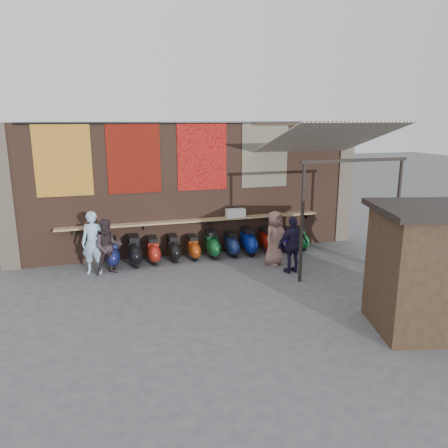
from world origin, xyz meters
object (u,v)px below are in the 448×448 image
object	(u,v)px
scooter_stool_4	(193,247)
scooter_stool_10	(300,238)
scooter_stool_0	(112,253)
shopper_grey	(403,244)
scooter_stool_7	(248,241)
diner_right	(108,247)
scooter_stool_9	(285,239)
shelf_box	(235,213)
scooter_stool_2	(153,250)
diner_left	(93,243)
scooter_stool_3	(173,248)
shopper_tan	(275,238)
shopper_navy	(293,245)
scooter_stool_5	(212,244)
market_stall	(436,272)
scooter_stool_6	(231,244)
scooter_stool_8	(267,240)
scooter_stool_1	(135,251)

from	to	relation	value
scooter_stool_4	scooter_stool_10	world-z (taller)	scooter_stool_10
scooter_stool_0	shopper_grey	size ratio (longest dim) A/B	0.49
scooter_stool_7	diner_right	xyz separation A→B (m)	(-4.20, -0.59, 0.35)
scooter_stool_0	scooter_stool_9	bearing A→B (deg)	0.02
shelf_box	shopper_grey	distance (m)	4.88
scooter_stool_2	scooter_stool_7	world-z (taller)	scooter_stool_7
scooter_stool_10	diner_left	distance (m)	6.36
scooter_stool_3	shopper_tan	size ratio (longest dim) A/B	0.50
scooter_stool_4	shopper_grey	world-z (taller)	shopper_grey
diner_left	shopper_navy	xyz separation A→B (m)	(5.17, -1.48, -0.08)
scooter_stool_9	diner_right	world-z (taller)	diner_right
scooter_stool_5	diner_left	bearing A→B (deg)	-172.51
scooter_stool_2	scooter_stool_7	size ratio (longest dim) A/B	0.92
scooter_stool_3	scooter_stool_10	distance (m)	4.08
scooter_stool_0	scooter_stool_7	distance (m)	4.09
scooter_stool_10	market_stall	xyz separation A→B (m)	(0.08, -5.69, 0.84)
scooter_stool_4	diner_right	distance (m)	2.57
scooter_stool_4	scooter_stool_7	xyz separation A→B (m)	(1.74, -0.03, 0.06)
shelf_box	scooter_stool_4	distance (m)	1.70
scooter_stool_6	scooter_stool_10	distance (m)	2.30
scooter_stool_7	shopper_navy	bearing A→B (deg)	-72.65
shopper_navy	shopper_grey	xyz separation A→B (m)	(2.69, -1.05, 0.10)
scooter_stool_8	market_stall	xyz separation A→B (m)	(1.19, -5.73, 0.81)
scooter_stool_3	shopper_tan	world-z (taller)	shopper_tan
diner_left	market_stall	world-z (taller)	market_stall
scooter_stool_4	scooter_stool_9	size ratio (longest dim) A/B	0.94
scooter_stool_2	scooter_stool_4	size ratio (longest dim) A/B	1.07
scooter_stool_9	market_stall	bearing A→B (deg)	-83.89
scooter_stool_5	market_stall	xyz separation A→B (m)	(2.99, -5.71, 0.79)
scooter_stool_2	shopper_grey	xyz separation A→B (m)	(6.22, -2.95, 0.50)
shopper_grey	scooter_stool_6	bearing A→B (deg)	-17.04
scooter_stool_8	market_stall	bearing A→B (deg)	-78.24
market_stall	scooter_stool_8	bearing A→B (deg)	116.44
diner_left	scooter_stool_2	bearing A→B (deg)	30.20
scooter_stool_6	scooter_stool_9	bearing A→B (deg)	-0.26
diner_left	diner_right	xyz separation A→B (m)	(0.37, -0.17, -0.10)
market_stall	scooter_stool_1	bearing A→B (deg)	147.86
scooter_stool_3	scooter_stool_4	distance (m)	0.59
scooter_stool_0	shopper_tan	size ratio (longest dim) A/B	0.54
scooter_stool_8	scooter_stool_9	xyz separation A→B (m)	(0.58, -0.05, -0.01)
scooter_stool_10	shopper_tan	xyz separation A→B (m)	(-1.35, -1.14, 0.43)
shelf_box	shopper_navy	distance (m)	2.44
scooter_stool_7	shopper_navy	xyz separation A→B (m)	(0.59, -1.90, 0.37)
scooter_stool_0	scooter_stool_8	bearing A→B (deg)	0.58
scooter_stool_8	shopper_navy	xyz separation A→B (m)	(-0.05, -1.95, 0.40)
diner_right	shopper_navy	distance (m)	4.97
diner_left	scooter_stool_8	bearing A→B (deg)	21.08
shopper_navy	scooter_stool_7	bearing A→B (deg)	-79.29
shopper_navy	shopper_grey	size ratio (longest dim) A/B	0.89
shopper_navy	scooter_stool_0	bearing A→B (deg)	-28.77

